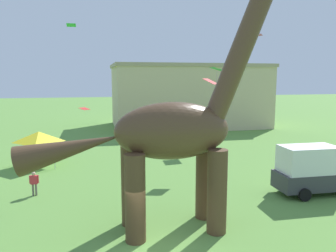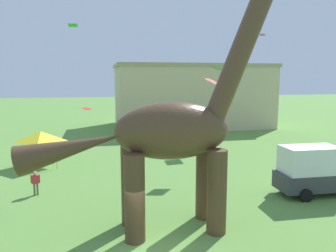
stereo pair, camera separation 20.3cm
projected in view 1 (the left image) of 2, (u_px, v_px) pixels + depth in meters
The scene contains 13 objects.
ground_plane at pixel (155, 252), 14.50m from camera, with size 240.00×240.00×0.00m, color #5B8E3D.
dinosaur_sculpture at pixel (171, 131), 16.04m from camera, with size 13.20×2.80×13.80m.
parked_box_truck at pixel (317, 169), 21.55m from camera, with size 5.66×2.38×3.20m.
person_near_flyer at pixel (136, 167), 26.03m from camera, with size 0.38×0.17×1.02m.
person_photographer at pixel (322, 159), 27.32m from camera, with size 0.56×0.25×1.51m.
person_watching_child at pixel (34, 181), 21.28m from camera, with size 0.59×0.26×1.57m.
festival_canopy_tent at pixel (39, 137), 28.28m from camera, with size 3.15×3.15×3.00m.
kite_mid_right at pixel (259, 35), 39.28m from camera, with size 0.77×0.82×0.20m.
kite_trailing at pixel (217, 69), 35.83m from camera, with size 1.38×1.82×2.20m.
kite_high_left at pixel (71, 25), 23.71m from camera, with size 0.65×0.47×0.18m.
kite_near_low at pixel (211, 81), 27.12m from camera, with size 1.66×1.74×0.47m.
kite_high_right at pixel (84, 109), 32.21m from camera, with size 1.12×1.17×0.20m.
background_building_block at pixel (188, 95), 51.92m from camera, with size 23.32×13.04×9.55m.
Camera 1 is at (-2.45, -13.34, 7.54)m, focal length 35.45 mm.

